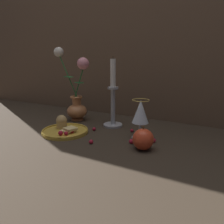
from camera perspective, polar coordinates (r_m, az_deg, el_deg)
The scene contains 12 objects.
ground_plane at distance 0.97m, azimuth -2.97°, elevation -5.21°, with size 2.40×2.40×0.00m, color #33281E.
wall_back at distance 1.23m, azimuth 5.49°, elevation 27.18°, with size 2.40×0.04×1.20m, color brown.
vase at distance 1.13m, azimuth -9.40°, elevation 3.72°, with size 0.22×0.10×0.37m.
plate_with_pastries at distance 0.98m, azimuth -12.30°, elevation -4.38°, with size 0.20×0.20×0.07m.
wine_glass at distance 0.87m, azimuth 7.44°, elevation -0.31°, with size 0.07×0.07×0.16m.
candlestick at distance 1.02m, azimuth 0.25°, elevation 2.82°, with size 0.09×0.09×0.32m.
apple_beside_vase at distance 0.78m, azimuth 8.12°, elevation -7.05°, with size 0.08×0.08×0.09m.
berry_near_plate at distance 0.84m, azimuth -5.50°, elevation -7.74°, with size 0.02×0.02×0.02m, color #AD192D.
berry_front_center at distance 0.86m, azimuth 10.81°, elevation -7.34°, with size 0.02×0.02×0.02m, color #AD192D.
berry_by_glass_stem at distance 0.98m, azimuth -4.80°, elevation -4.50°, with size 0.02×0.02×0.02m, color #AD192D.
berry_under_candlestick at distance 0.96m, azimuth 5.22°, elevation -4.85°, with size 0.01×0.01×0.01m, color #AD192D.
berry_far_right at distance 0.84m, azimuth 5.06°, elevation -7.68°, with size 0.02×0.02×0.02m, color #AD192D.
Camera 1 is at (0.48, -0.78, 0.32)m, focal length 35.00 mm.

